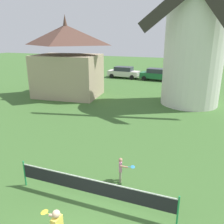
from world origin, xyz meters
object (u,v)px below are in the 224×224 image
Objects in this scene: windmill at (197,25)px; chapel at (67,62)px; tennis_net at (92,187)px; player_far at (121,168)px; parked_car_blue at (86,71)px; parked_car_green at (157,74)px; parked_car_cream at (124,72)px.

chapel is (-11.40, -1.22, -3.31)m from windmill.
player_far is (0.54, 1.63, -0.08)m from tennis_net.
windmill is 16.12m from tennis_net.
parked_car_blue is 10.15m from parked_car_green.
player_far is at bearing -97.95° from windmill.
chapel is at bearing -173.88° from windmill.
tennis_net reaches higher than player_far.
parked_car_cream reaches higher than tennis_net.
windmill reaches higher than parked_car_blue.
windmill is at bearing 80.86° from tennis_net.
windmill is 12.52× the size of player_far.
player_far is at bearing -72.11° from parked_car_cream.
parked_car_blue is 11.58m from chapel.
windmill is 18.62m from parked_car_blue.
windmill reaches higher than parked_car_cream.
parked_car_blue and parked_car_green have the same top height.
windmill is at bearing 82.05° from player_far.
windmill is 14.59m from player_far.
chapel reaches higher than parked_car_green.
parked_car_green is (-4.78, 10.21, -5.78)m from windmill.
parked_car_cream is (-7.08, 25.24, 0.12)m from tennis_net.
windmill reaches higher than chapel.
tennis_net is at bearing -62.78° from parked_car_blue.
windmill is 12.67m from parked_car_green.
tennis_net is 1.72m from player_far.
player_far is 0.25× the size of parked_car_blue.
windmill reaches higher than player_far.
parked_car_green is (-2.40, 25.03, 0.12)m from tennis_net.
windmill is 15.22m from parked_car_cream.
windmill is 1.77× the size of chapel.
chapel reaches higher than parked_car_blue.
chapel is (-9.56, 11.96, 2.67)m from player_far.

